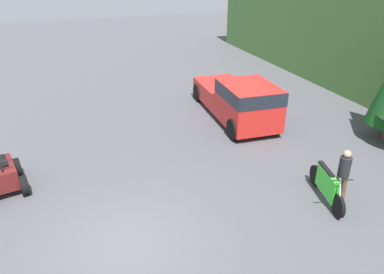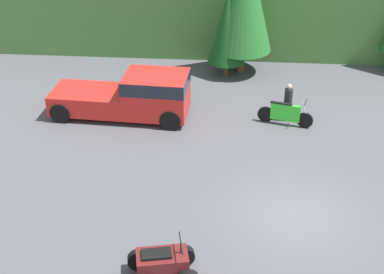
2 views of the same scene
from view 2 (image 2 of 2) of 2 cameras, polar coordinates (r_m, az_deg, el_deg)
name	(u,v)px [view 2 (image 2 of 2)]	position (r m, az deg, el deg)	size (l,w,h in m)	color
ground_plane	(295,215)	(17.88, 10.91, -8.13)	(80.00, 80.00, 0.00)	#4C4C51
tree_left	(227,29)	(26.45, 3.77, 11.46)	(1.83, 1.83, 4.16)	brown
pickup_truck_red	(135,94)	(22.95, -6.15, 4.53)	(5.98, 2.49, 1.99)	red
dirt_bike	(285,114)	(22.75, 9.93, 2.44)	(2.30, 0.83, 1.20)	black
quad_atv	(162,265)	(15.12, -3.18, -13.50)	(2.13, 1.57, 1.26)	black
rider_person	(288,101)	(22.96, 10.21, 3.84)	(0.42, 0.42, 1.67)	brown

